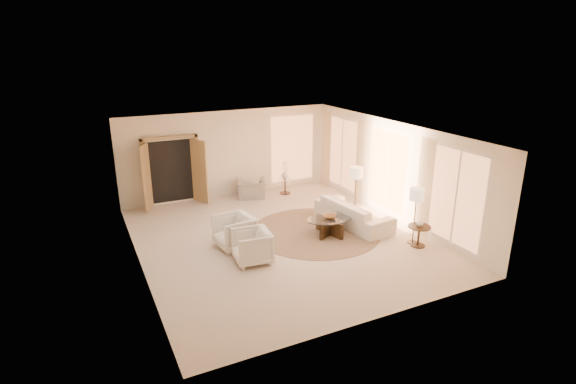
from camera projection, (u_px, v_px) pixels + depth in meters
name	position (u px, v px, depth m)	size (l,w,h in m)	color
room	(281.00, 187.00, 11.21)	(7.04, 8.04, 2.83)	beige
windows_right	(389.00, 172.00, 12.74)	(0.10, 6.40, 2.40)	#F79D62
window_back_corner	(293.00, 149.00, 15.55)	(1.70, 0.10, 2.40)	#F79D62
curtains_right	(369.00, 166.00, 13.50)	(0.06, 5.20, 2.60)	beige
french_doors	(172.00, 172.00, 13.78)	(1.95, 0.66, 2.16)	tan
area_rug	(315.00, 231.00, 12.11)	(3.49, 3.49, 0.01)	#473324
sofa	(353.00, 213.00, 12.44)	(2.39, 0.93, 0.70)	white
armchair_left	(234.00, 230.00, 11.06)	(0.87, 0.81, 0.89)	white
armchair_right	(252.00, 245.00, 10.31)	(0.82, 0.76, 0.84)	white
accent_chair	(251.00, 186.00, 14.64)	(0.91, 0.59, 0.79)	gray
coffee_table	(329.00, 224.00, 11.82)	(1.68, 1.68, 0.47)	black
end_table	(419.00, 232.00, 11.12)	(0.56, 0.56, 0.53)	black
side_table	(285.00, 184.00, 15.05)	(0.46, 0.46, 0.54)	#2F221B
floor_lamp_near	(356.00, 175.00, 12.73)	(0.36, 0.36, 1.50)	#2F221B
floor_lamp_far	(417.00, 197.00, 11.02)	(0.35, 0.35, 1.45)	#2F221B
bowl	(330.00, 216.00, 11.75)	(0.32, 0.32, 0.08)	brown
end_vase	(420.00, 223.00, 11.04)	(0.17, 0.17, 0.18)	silver
side_vase	(285.00, 175.00, 14.94)	(0.24, 0.24, 0.25)	silver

